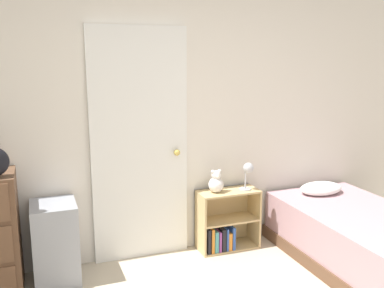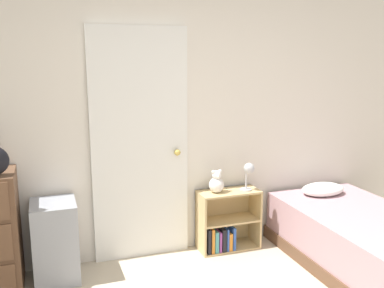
{
  "view_description": "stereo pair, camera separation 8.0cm",
  "coord_description": "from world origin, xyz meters",
  "px_view_note": "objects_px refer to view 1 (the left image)",
  "views": [
    {
      "loc": [
        -0.99,
        -1.39,
        1.79
      ],
      "look_at": [
        0.26,
        1.95,
        1.06
      ],
      "focal_mm": 40.0,
      "sensor_mm": 36.0,
      "label": 1
    },
    {
      "loc": [
        -0.92,
        -1.42,
        1.79
      ],
      "look_at": [
        0.26,
        1.95,
        1.06
      ],
      "focal_mm": 40.0,
      "sensor_mm": 36.0,
      "label": 2
    }
  ],
  "objects_px": {
    "desk_lamp": "(248,171)",
    "storage_bin": "(55,242)",
    "teddy_bear": "(216,183)",
    "bed": "(368,242)",
    "bookshelf": "(224,226)"
  },
  "relations": [
    {
      "from": "storage_bin",
      "to": "desk_lamp",
      "type": "xyz_separation_m",
      "value": [
        1.74,
        0.03,
        0.42
      ]
    },
    {
      "from": "desk_lamp",
      "to": "bed",
      "type": "distance_m",
      "value": 1.19
    },
    {
      "from": "storage_bin",
      "to": "bookshelf",
      "type": "distance_m",
      "value": 1.52
    },
    {
      "from": "teddy_bear",
      "to": "desk_lamp",
      "type": "height_order",
      "value": "desk_lamp"
    },
    {
      "from": "bookshelf",
      "to": "teddy_bear",
      "type": "height_order",
      "value": "teddy_bear"
    },
    {
      "from": "storage_bin",
      "to": "bed",
      "type": "distance_m",
      "value": 2.6
    },
    {
      "from": "storage_bin",
      "to": "desk_lamp",
      "type": "distance_m",
      "value": 1.79
    },
    {
      "from": "storage_bin",
      "to": "bookshelf",
      "type": "relative_size",
      "value": 1.14
    },
    {
      "from": "desk_lamp",
      "to": "storage_bin",
      "type": "bearing_deg",
      "value": -179.12
    },
    {
      "from": "storage_bin",
      "to": "teddy_bear",
      "type": "xyz_separation_m",
      "value": [
        1.43,
        0.06,
        0.33
      ]
    },
    {
      "from": "storage_bin",
      "to": "teddy_bear",
      "type": "relative_size",
      "value": 3.06
    },
    {
      "from": "desk_lamp",
      "to": "bed",
      "type": "relative_size",
      "value": 0.14
    },
    {
      "from": "desk_lamp",
      "to": "bed",
      "type": "bearing_deg",
      "value": -44.61
    },
    {
      "from": "bookshelf",
      "to": "teddy_bear",
      "type": "bearing_deg",
      "value": -177.27
    },
    {
      "from": "teddy_bear",
      "to": "bed",
      "type": "height_order",
      "value": "teddy_bear"
    }
  ]
}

